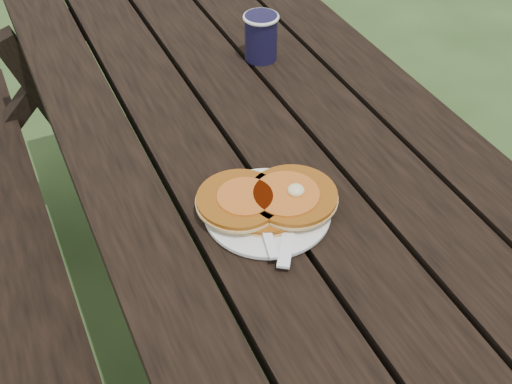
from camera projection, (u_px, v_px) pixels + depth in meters
name	position (u px, v px, depth m)	size (l,w,h in m)	color
ground	(249.00, 325.00, 1.82)	(60.00, 60.00, 0.00)	#253E1A
picnic_table	(248.00, 235.00, 1.57)	(1.36, 1.80, 0.75)	black
plate	(267.00, 212.00, 1.08)	(0.21, 0.21, 0.01)	white
pancake_stack	(268.00, 199.00, 1.07)	(0.23, 0.18, 0.04)	#A55612
knife	(290.00, 226.00, 1.04)	(0.02, 0.18, 0.01)	white
fork	(267.00, 233.00, 1.02)	(0.03, 0.16, 0.01)	white
coffee_cup	(261.00, 34.00, 1.41)	(0.08, 0.08, 0.11)	black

